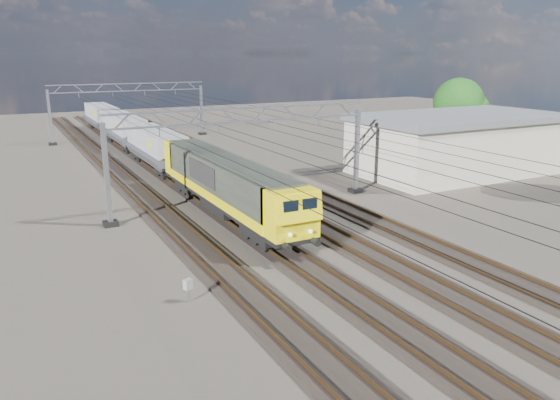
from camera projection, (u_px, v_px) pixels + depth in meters
name	position (u px, v px, depth m)	size (l,w,h in m)	color
ground	(271.00, 222.00, 35.77)	(160.00, 160.00, 0.00)	black
track_outer_west	(183.00, 234.00, 33.08)	(2.60, 140.00, 0.30)	black
track_loco	(243.00, 225.00, 34.86)	(2.60, 140.00, 0.30)	black
track_inner_east	(298.00, 217.00, 36.64)	(2.60, 140.00, 0.30)	black
track_outer_east	(347.00, 209.00, 38.42)	(2.60, 140.00, 0.30)	black
catenary_gantry_mid	(245.00, 154.00, 38.19)	(19.90, 0.90, 7.11)	#969BA3
catenary_gantry_far	(130.00, 109.00, 69.04)	(19.90, 0.90, 7.11)	#969BA3
overhead_wires	(223.00, 121.00, 41.14)	(12.03, 140.00, 0.53)	black
locomotive	(226.00, 182.00, 36.66)	(2.76, 21.10, 3.62)	black
hopper_wagon_lead	(156.00, 145.00, 51.85)	(3.38, 13.00, 3.25)	black
hopper_wagon_mid	(124.00, 128.00, 64.02)	(3.38, 13.00, 3.25)	black
hopper_wagon_third	(102.00, 116.00, 76.19)	(3.38, 13.00, 3.25)	black
trackside_cabinet	(188.00, 285.00, 24.00)	(0.44, 0.38, 1.10)	#969BA3
industrial_shed	(456.00, 143.00, 50.00)	(18.60, 10.60, 5.40)	beige
tree_far	(462.00, 105.00, 59.73)	(5.87, 5.47, 8.17)	#362518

